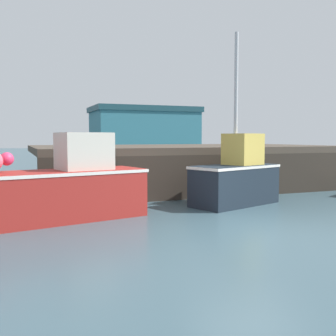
% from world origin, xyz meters
% --- Properties ---
extents(ground, '(120.00, 160.00, 0.10)m').
position_xyz_m(ground, '(0.00, 0.00, -0.05)').
color(ground, '#38515B').
extents(pier, '(12.34, 7.06, 1.77)m').
position_xyz_m(pier, '(1.79, 7.62, 1.46)').
color(pier, '#473D33').
rests_on(pier, ground).
extents(fishing_boat_near_left, '(4.28, 2.35, 2.24)m').
position_xyz_m(fishing_boat_near_left, '(-3.78, 2.77, 0.85)').
color(fishing_boat_near_left, maroon).
rests_on(fishing_boat_near_left, ground).
extents(fishing_boat_near_right, '(3.25, 2.21, 5.32)m').
position_xyz_m(fishing_boat_near_right, '(1.49, 3.21, 0.86)').
color(fishing_boat_near_right, '#19232D').
rests_on(fishing_boat_near_right, ground).
extents(warehouse, '(9.88, 5.77, 4.99)m').
position_xyz_m(warehouse, '(6.84, 29.08, 2.51)').
color(warehouse, '#2D6B7A').
rests_on(warehouse, ground).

